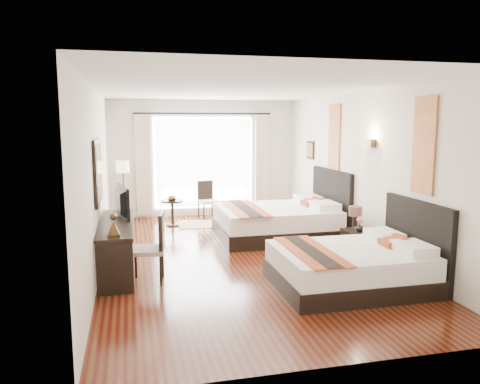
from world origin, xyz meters
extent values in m
cube|color=#3B0C0A|center=(0.00, 0.00, -0.01)|extent=(4.50, 7.50, 0.01)
cube|color=white|center=(0.00, 0.00, 2.79)|extent=(4.50, 7.50, 0.02)
cube|color=silver|center=(2.25, 0.00, 1.40)|extent=(0.01, 7.50, 2.80)
cube|color=silver|center=(-2.25, 0.00, 1.40)|extent=(0.01, 7.50, 2.80)
cube|color=silver|center=(0.00, 3.75, 1.40)|extent=(4.50, 0.01, 2.80)
cube|color=silver|center=(0.00, -3.75, 1.40)|extent=(4.50, 0.01, 2.80)
cube|color=white|center=(0.00, 3.73, 1.30)|extent=(2.40, 0.02, 2.20)
cube|color=white|center=(0.00, 3.67, 1.30)|extent=(2.30, 0.02, 2.10)
cube|color=beige|center=(-1.45, 3.63, 1.28)|extent=(0.35, 0.14, 2.35)
cube|color=beige|center=(1.45, 3.63, 1.28)|extent=(0.35, 0.14, 2.35)
cube|color=maroon|center=(2.23, -1.79, 1.95)|extent=(0.03, 0.50, 1.35)
cube|color=maroon|center=(2.23, 1.15, 1.95)|extent=(0.03, 0.50, 1.35)
cube|color=#3F2C16|center=(2.19, -0.40, 1.92)|extent=(0.10, 0.14, 0.14)
cube|color=black|center=(-2.22, -0.29, 1.55)|extent=(0.04, 1.25, 0.95)
cube|color=white|center=(-2.19, -0.29, 1.55)|extent=(0.01, 1.12, 0.82)
cube|color=black|center=(1.15, -1.79, 0.12)|extent=(2.01, 1.57, 0.25)
cube|color=white|center=(1.15, -1.79, 0.39)|extent=(1.95, 1.53, 0.29)
cube|color=black|center=(2.20, -1.79, 0.59)|extent=(0.08, 1.57, 1.18)
cube|color=brown|center=(0.59, -1.79, 0.55)|extent=(0.54, 1.63, 0.02)
cube|color=black|center=(1.03, 1.15, 0.14)|extent=(2.27, 1.77, 0.28)
cube|color=white|center=(1.03, 1.15, 0.44)|extent=(2.21, 1.73, 0.33)
cube|color=black|center=(2.20, 1.15, 0.66)|extent=(0.08, 1.77, 1.33)
cube|color=brown|center=(0.39, 1.15, 0.62)|extent=(0.61, 1.83, 0.02)
cube|color=black|center=(1.98, -0.40, 0.22)|extent=(0.37, 0.46, 0.45)
cylinder|color=black|center=(1.97, -0.35, 0.59)|extent=(0.09, 0.09, 0.19)
cylinder|color=#412B1F|center=(1.97, -0.35, 0.77)|extent=(0.22, 0.22, 0.17)
imported|color=black|center=(1.98, -0.51, 0.57)|extent=(0.18, 0.18, 0.15)
cube|color=black|center=(-1.99, -0.29, 0.38)|extent=(0.50, 2.20, 0.76)
imported|color=black|center=(-1.97, 0.11, 1.01)|extent=(0.28, 0.88, 0.51)
cube|color=#B8A88E|center=(-1.55, -0.94, 0.46)|extent=(0.52, 0.52, 0.06)
cube|color=black|center=(-1.34, -0.97, 0.74)|extent=(0.11, 0.44, 0.52)
cylinder|color=black|center=(-1.91, 3.13, 0.01)|extent=(0.21, 0.21, 0.03)
cylinder|color=#3F2C16|center=(-1.91, 3.13, 0.63)|extent=(0.03, 0.03, 1.21)
cylinder|color=#FDEAC6|center=(-1.91, 3.13, 1.30)|extent=(0.29, 0.29, 0.25)
cylinder|color=black|center=(-0.87, 2.71, 0.28)|extent=(0.49, 0.49, 0.57)
imported|color=#482D19|center=(-0.88, 2.68, 0.59)|extent=(0.27, 0.27, 0.05)
cube|color=#B8A88E|center=(0.02, 3.29, 0.41)|extent=(0.49, 0.49, 0.06)
cube|color=black|center=(-0.01, 3.47, 0.66)|extent=(0.39, 0.13, 0.46)
cube|color=tan|center=(-0.09, 2.67, 0.01)|extent=(1.37, 0.98, 0.01)
camera|label=1|loc=(-1.75, -7.53, 2.27)|focal=35.00mm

